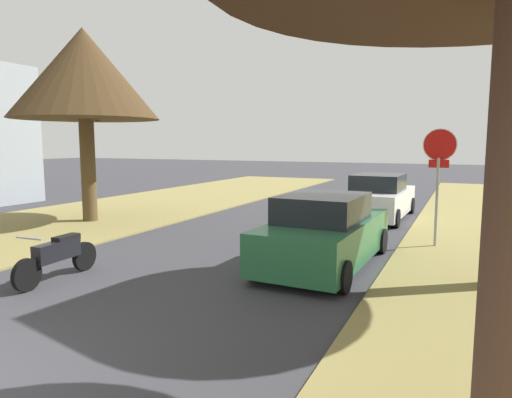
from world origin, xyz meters
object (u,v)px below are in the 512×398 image
street_tree_left_mid_a (84,75)px  parked_sedan_green (325,233)px  stop_sign_far (439,162)px  parked_sedan_white (379,198)px  parked_motorcycle (58,255)px

street_tree_left_mid_a → parked_sedan_green: (8.76, -1.97, -4.14)m
stop_sign_far → street_tree_left_mid_a: 11.19m
stop_sign_far → street_tree_left_mid_a: (-10.84, -0.87, 2.67)m
parked_sedan_green → street_tree_left_mid_a: bearing=167.4°
street_tree_left_mid_a → parked_sedan_white: street_tree_left_mid_a is taller
parked_sedan_green → parked_motorcycle: size_ratio=2.17×
stop_sign_far → street_tree_left_mid_a: street_tree_left_mid_a is taller
street_tree_left_mid_a → stop_sign_far: bearing=4.6°
stop_sign_far → parked_motorcycle: size_ratio=1.45×
parked_motorcycle → stop_sign_far: bearing=42.9°
stop_sign_far → parked_sedan_green: (-2.07, -2.84, -1.47)m
street_tree_left_mid_a → parked_sedan_white: size_ratio=1.42×
stop_sign_far → street_tree_left_mid_a: size_ratio=0.47×
parked_sedan_white → parked_motorcycle: (-4.36, -10.06, -0.24)m
street_tree_left_mid_a → parked_sedan_green: size_ratio=1.42×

